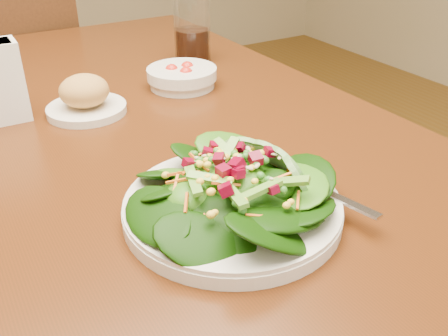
{
  "coord_description": "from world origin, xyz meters",
  "views": [
    {
      "loc": [
        -0.24,
        -0.76,
        1.11
      ],
      "look_at": [
        0.03,
        -0.31,
        0.81
      ],
      "focal_mm": 40.0,
      "sensor_mm": 36.0,
      "label": 1
    }
  ],
  "objects": [
    {
      "name": "dining_table",
      "position": [
        0.0,
        0.0,
        0.65
      ],
      "size": [
        0.9,
        1.4,
        0.75
      ],
      "color": "#441D09",
      "rests_on": "ground_plane"
    },
    {
      "name": "drinking_glass",
      "position": [
        0.29,
        0.26,
        0.81
      ],
      "size": [
        0.08,
        0.08,
        0.14
      ],
      "color": "silver",
      "rests_on": "dining_table"
    },
    {
      "name": "salad_plate",
      "position": [
        0.04,
        -0.33,
        0.78
      ],
      "size": [
        0.27,
        0.27,
        0.08
      ],
      "rotation": [
        0.0,
        0.0,
        -0.2
      ],
      "color": "silver",
      "rests_on": "dining_table"
    },
    {
      "name": "chair_far",
      "position": [
        -0.08,
        0.86,
        0.54
      ],
      "size": [
        0.52,
        0.52,
        1.02
      ],
      "rotation": [
        0.0,
        0.0,
        3.24
      ],
      "color": "#44260F",
      "rests_on": "ground_plane"
    },
    {
      "name": "tomato_bowl",
      "position": [
        0.19,
        0.11,
        0.77
      ],
      "size": [
        0.14,
        0.14,
        0.05
      ],
      "color": "silver",
      "rests_on": "dining_table"
    },
    {
      "name": "bread_plate",
      "position": [
        -0.02,
        0.08,
        0.78
      ],
      "size": [
        0.14,
        0.14,
        0.07
      ],
      "color": "silver",
      "rests_on": "dining_table"
    }
  ]
}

